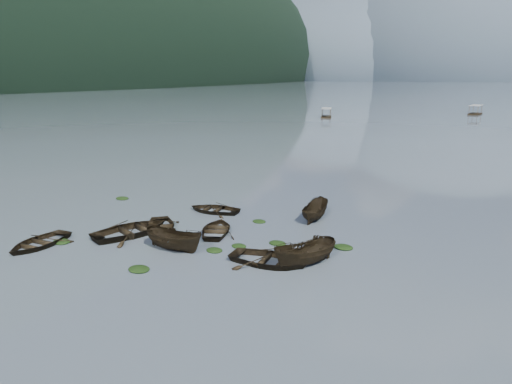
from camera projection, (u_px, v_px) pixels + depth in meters
The scene contains 22 objects.
ground_plane at pixel (140, 285), 22.45m from camera, with size 2400.00×2400.00×0.00m, color slate.
haze_mtn_a at pixel (353, 79), 908.64m from camera, with size 520.00×520.00×280.00m, color #475666.
haze_mtn_b at pixel (462, 80), 816.70m from camera, with size 520.00×520.00×340.00m, color #475666.
rowboat_0 at pixel (39, 246), 27.57m from camera, with size 2.92×4.10×0.85m, color black.
rowboat_1 at pixel (132, 235), 29.49m from camera, with size 3.59×5.02×1.04m, color black.
rowboat_2 at pixel (175, 250), 26.97m from camera, with size 1.49×3.96×1.53m, color black.
rowboat_3 at pixel (217, 232), 29.94m from camera, with size 2.78×3.89×0.81m, color black.
rowboat_4 at pixel (269, 264), 24.96m from camera, with size 3.18×4.45×0.92m, color black.
rowboat_5 at pixel (305, 265), 24.78m from camera, with size 1.55×4.13×1.59m, color black.
rowboat_6 at pixel (160, 230), 30.45m from camera, with size 2.83×3.96×0.82m, color black.
rowboat_7 at pixel (214, 212), 34.39m from camera, with size 2.80×3.93×0.81m, color black.
rowboat_8 at pixel (314, 219), 32.67m from camera, with size 1.42×3.78×1.46m, color black.
weed_clump_0 at pixel (61, 243), 28.09m from camera, with size 1.15×0.94×0.25m, color black.
weed_clump_1 at pixel (239, 247), 27.43m from camera, with size 0.93×0.75×0.21m, color black.
weed_clump_2 at pixel (139, 270), 24.12m from camera, with size 1.21×0.97×0.26m, color black.
weed_clump_3 at pixel (214, 251), 26.75m from camera, with size 1.00×0.84×0.22m, color black.
weed_clump_4 at pixel (277, 244), 27.87m from camera, with size 1.07×0.85×0.22m, color black.
weed_clump_5 at pixel (122, 199), 37.87m from camera, with size 1.14×0.92×0.24m, color black.
weed_clump_6 at pixel (259, 222), 32.00m from camera, with size 0.97×0.81×0.20m, color black.
weed_clump_7 at pixel (343, 248), 27.19m from camera, with size 1.17×0.93×0.25m, color black.
pontoon_left at pixel (326, 118), 108.73m from camera, with size 2.31×5.55×2.13m, color black, non-canonical shape.
pontoon_centre at pixel (475, 115), 116.59m from camera, with size 2.50×5.99×2.30m, color black, non-canonical shape.
Camera 1 is at (14.79, -15.41, 10.08)m, focal length 32.00 mm.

